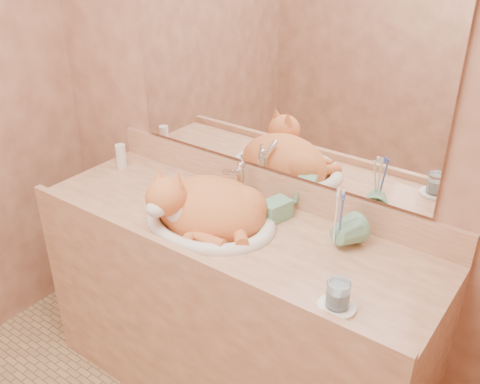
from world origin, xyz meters
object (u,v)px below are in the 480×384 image
Objects in this scene: vanity_counter at (231,313)px; cat at (205,205)px; soap_dispenser at (265,204)px; water_glass at (338,294)px; toothbrush_cup at (337,238)px; sink_basin at (209,203)px.

vanity_counter is 3.73× the size of cat.
cat reaches higher than soap_dispenser.
soap_dispenser reaches higher than water_glass.
cat is at bearing 166.27° from water_glass.
vanity_counter is 0.62m from toothbrush_cup.
toothbrush_cup is at bearing 11.95° from vanity_counter.
cat is 5.15× the size of water_glass.
vanity_counter is 3.12× the size of sink_basin.
sink_basin is 3.05× the size of soap_dispenser.
sink_basin is 0.48m from toothbrush_cup.
cat is 0.22m from soap_dispenser.
sink_basin is (-0.08, -0.02, 0.51)m from vanity_counter.
toothbrush_cup reaches higher than water_glass.
toothbrush_cup is 1.38× the size of water_glass.
toothbrush_cup reaches higher than vanity_counter.
soap_dispenser is (0.10, 0.09, 0.51)m from vanity_counter.
soap_dispenser is at bearing 148.25° from water_glass.
vanity_counter is at bearing -122.29° from soap_dispenser.
water_glass is (0.53, -0.18, 0.48)m from vanity_counter.
soap_dispenser is at bearing 27.09° from sink_basin.
cat is at bearing -161.89° from vanity_counter.
cat is at bearing -166.86° from toothbrush_cup.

